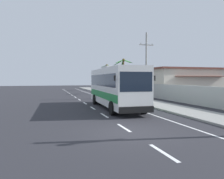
% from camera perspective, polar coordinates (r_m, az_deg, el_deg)
% --- Properties ---
extents(ground_plane, '(160.00, 160.00, 0.00)m').
position_cam_1_polar(ground_plane, '(11.23, 4.72, -10.94)').
color(ground_plane, '#28282D').
extents(sidewalk_kerb, '(3.20, 90.00, 0.14)m').
position_cam_1_polar(sidewalk_kerb, '(23.01, 11.38, -3.74)').
color(sidewalk_kerb, gray).
rests_on(sidewalk_kerb, ground).
extents(lane_markings, '(3.66, 71.00, 0.01)m').
position_cam_1_polar(lane_markings, '(25.52, -2.48, -3.19)').
color(lane_markings, white).
rests_on(lane_markings, ground).
extents(boundary_wall, '(0.24, 60.00, 1.96)m').
position_cam_1_polar(boundary_wall, '(28.27, 14.36, -0.71)').
color(boundary_wall, '#B2B2AD').
rests_on(boundary_wall, ground).
extents(coach_bus_foreground, '(3.22, 11.11, 3.88)m').
position_cam_1_polar(coach_bus_foreground, '(19.89, 0.68, 0.92)').
color(coach_bus_foreground, white).
rests_on(coach_bus_foreground, ground).
extents(motorcycle_beside_bus, '(0.56, 1.96, 1.65)m').
position_cam_1_polar(motorcycle_beside_bus, '(29.26, -1.58, -1.12)').
color(motorcycle_beside_bus, black).
rests_on(motorcycle_beside_bus, ground).
extents(pedestrian_near_kerb, '(0.36, 0.36, 1.81)m').
position_cam_1_polar(pedestrian_near_kerb, '(32.60, 4.16, 0.03)').
color(pedestrian_near_kerb, '#2D7A47').
rests_on(pedestrian_near_kerb, sidewalk_kerb).
extents(pedestrian_midwalk, '(0.36, 0.36, 1.73)m').
position_cam_1_polar(pedestrian_midwalk, '(28.71, 7.34, -0.46)').
color(pedestrian_midwalk, '#2D7A47').
rests_on(pedestrian_midwalk, sidewalk_kerb).
extents(utility_pole_mid, '(2.06, 0.24, 8.83)m').
position_cam_1_polar(utility_pole_mid, '(29.61, 8.97, 6.47)').
color(utility_pole_mid, '#9E9E99').
rests_on(utility_pole_mid, ground).
extents(palm_nearest, '(2.97, 2.86, 6.10)m').
position_cam_1_polar(palm_nearest, '(51.05, -1.37, 4.57)').
color(palm_nearest, brown).
rests_on(palm_nearest, ground).
extents(palm_second, '(3.83, 3.73, 6.30)m').
position_cam_1_polar(palm_second, '(38.98, 3.01, 5.69)').
color(palm_second, brown).
rests_on(palm_second, ground).
extents(roadside_building, '(11.69, 8.65, 4.29)m').
position_cam_1_polar(roadside_building, '(35.61, 18.02, 1.84)').
color(roadside_building, beige).
rests_on(roadside_building, ground).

